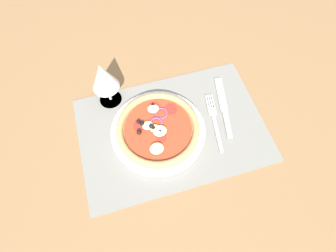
% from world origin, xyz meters
% --- Properties ---
extents(ground_plane, '(1.90, 1.40, 0.02)m').
position_xyz_m(ground_plane, '(0.00, 0.00, -0.01)').
color(ground_plane, olive).
extents(placemat, '(0.50, 0.34, 0.00)m').
position_xyz_m(placemat, '(0.00, 0.00, 0.00)').
color(placemat, slate).
rests_on(placemat, ground_plane).
extents(plate, '(0.25, 0.25, 0.01)m').
position_xyz_m(plate, '(-0.04, -0.00, 0.01)').
color(plate, white).
rests_on(plate, placemat).
extents(pizza, '(0.22, 0.22, 0.03)m').
position_xyz_m(pizza, '(-0.04, -0.00, 0.03)').
color(pizza, tan).
rests_on(pizza, plate).
extents(fork, '(0.04, 0.18, 0.00)m').
position_xyz_m(fork, '(0.12, -0.00, 0.01)').
color(fork, silver).
rests_on(fork, placemat).
extents(knife, '(0.06, 0.20, 0.01)m').
position_xyz_m(knife, '(0.16, 0.03, 0.01)').
color(knife, silver).
rests_on(knife, placemat).
extents(wine_glass, '(0.07, 0.07, 0.15)m').
position_xyz_m(wine_glass, '(-0.14, 0.14, 0.10)').
color(wine_glass, silver).
rests_on(wine_glass, ground_plane).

